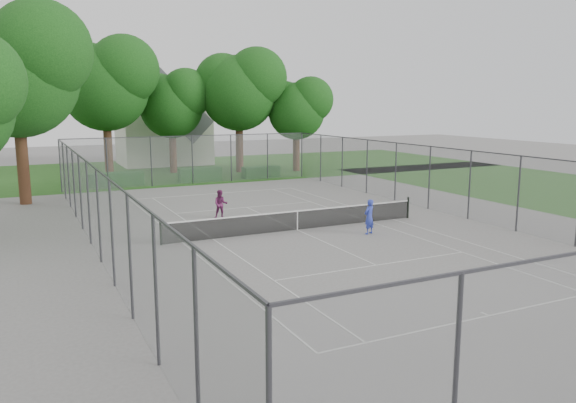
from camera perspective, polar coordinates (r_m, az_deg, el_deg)
name	(u,v)px	position (r m, az deg, el deg)	size (l,w,h in m)	color
ground	(297,230)	(26.24, 0.96, -2.92)	(120.00, 120.00, 0.00)	slate
grass_far	(164,170)	(50.50, -12.51, 3.10)	(60.00, 20.00, 0.00)	#204E16
court_markings	(297,230)	(26.24, 0.96, -2.91)	(11.03, 23.83, 0.01)	silver
tennis_net	(297,219)	(26.13, 0.96, -1.83)	(12.87, 0.10, 1.10)	black
perimeter_fence	(297,192)	(25.89, 0.97, 0.98)	(18.08, 34.08, 3.52)	#38383D
tree_far_left	(106,80)	(46.07, -18.01, 11.62)	(7.64, 6.97, 10.98)	#3D2316
tree_far_midleft	(172,101)	(48.43, -11.67, 9.94)	(6.05, 5.53, 8.70)	#3D2316
tree_far_midright	(240,87)	(48.11, -4.90, 11.53)	(7.27, 6.63, 10.44)	#3D2316
tree_far_right	(297,106)	(48.76, 0.97, 9.63)	(5.62, 5.13, 8.08)	#3D2316
tree_side_back	(17,65)	(35.92, -25.85, 12.34)	(8.03, 7.34, 11.55)	#3D2316
hedge_left	(116,179)	(41.99, -17.08, 2.19)	(3.80, 1.14, 0.95)	#194F19
hedge_mid	(200,175)	(43.01, -8.94, 2.73)	(3.22, 0.92, 1.01)	#194F19
hedge_right	(261,172)	(44.64, -2.76, 3.01)	(2.92, 1.07, 0.88)	#194F19
house	(163,121)	(55.64, -12.59, 7.95)	(8.17, 6.33, 10.17)	silver
girl_player	(369,217)	(25.59, 8.24, -1.54)	(0.58, 0.38, 1.59)	#3040B6
woman_player	(221,204)	(28.95, -6.85, -0.27)	(0.72, 0.56, 1.48)	#6B2353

